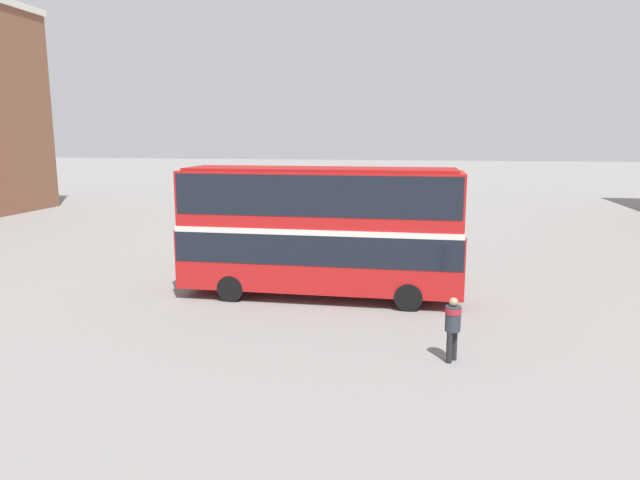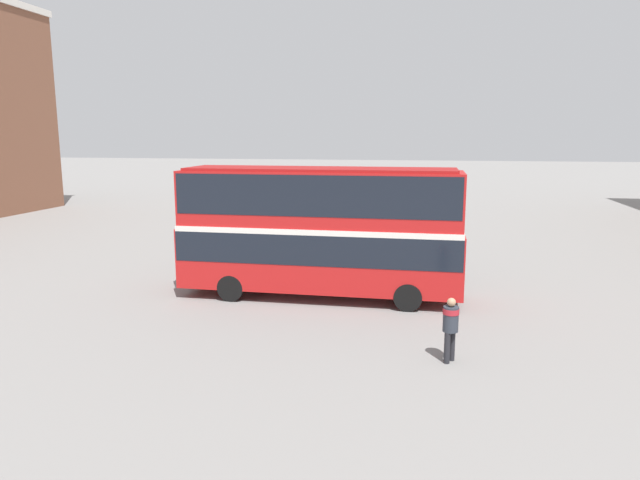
{
  "view_description": "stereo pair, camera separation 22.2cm",
  "coord_description": "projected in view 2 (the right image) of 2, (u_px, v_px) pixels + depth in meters",
  "views": [
    {
      "loc": [
        4.58,
        -20.22,
        5.9
      ],
      "look_at": [
        0.97,
        -0.1,
        2.14
      ],
      "focal_mm": 32.0,
      "sensor_mm": 36.0,
      "label": 1
    },
    {
      "loc": [
        4.8,
        -20.18,
        5.9
      ],
      "look_at": [
        0.97,
        -0.1,
        2.14
      ],
      "focal_mm": 32.0,
      "sensor_mm": 36.0,
      "label": 2
    }
  ],
  "objects": [
    {
      "name": "pedestrian_foreground",
      "position": [
        451.0,
        323.0,
        14.9
      ],
      "size": [
        0.59,
        0.59,
        1.75
      ],
      "rotation": [
        0.0,
        0.0,
        2.61
      ],
      "color": "#232328",
      "rests_on": "ground_plane"
    },
    {
      "name": "parked_car_kerb_near",
      "position": [
        339.0,
        232.0,
        30.84
      ],
      "size": [
        4.15,
        1.88,
        1.54
      ],
      "rotation": [
        0.0,
        0.0,
        3.16
      ],
      "color": "maroon",
      "rests_on": "ground_plane"
    },
    {
      "name": "ground_plane",
      "position": [
        295.0,
        295.0,
        21.44
      ],
      "size": [
        240.0,
        240.0,
        0.0
      ],
      "primitive_type": "plane",
      "color": "gray"
    },
    {
      "name": "double_decker_bus",
      "position": [
        320.0,
        225.0,
        20.68
      ],
      "size": [
        10.22,
        2.59,
        4.77
      ],
      "rotation": [
        0.0,
        0.0,
        -0.0
      ],
      "color": "red",
      "rests_on": "ground_plane"
    }
  ]
}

